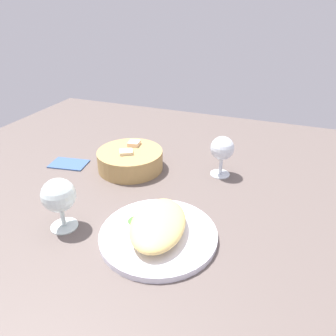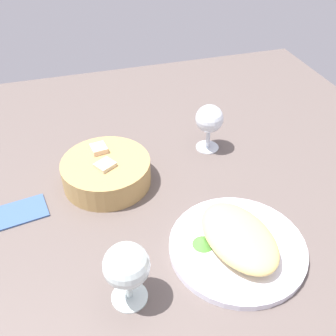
{
  "view_description": "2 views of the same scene",
  "coord_description": "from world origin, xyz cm",
  "px_view_note": "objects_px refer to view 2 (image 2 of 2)",
  "views": [
    {
      "loc": [
        -61.01,
        -33.67,
        45.36
      ],
      "look_at": [
        7.09,
        -7.72,
        5.87
      ],
      "focal_mm": 33.72,
      "sensor_mm": 36.0,
      "label": 1
    },
    {
      "loc": [
        -54.31,
        12.54,
        57.4
      ],
      "look_at": [
        7.11,
        -5.7,
        5.77
      ],
      "focal_mm": 42.02,
      "sensor_mm": 36.0,
      "label": 2
    }
  ],
  "objects_px": {
    "bread_basket": "(106,172)",
    "folded_napkin": "(19,212)",
    "wine_glass_far": "(127,267)",
    "wine_glass_near": "(209,121)",
    "plate": "(237,247)"
  },
  "relations": [
    {
      "from": "folded_napkin",
      "to": "wine_glass_near",
      "type": "bearing_deg",
      "value": -176.07
    },
    {
      "from": "plate",
      "to": "bread_basket",
      "type": "bearing_deg",
      "value": 37.25
    },
    {
      "from": "bread_basket",
      "to": "wine_glass_far",
      "type": "bearing_deg",
      "value": 177.24
    },
    {
      "from": "bread_basket",
      "to": "wine_glass_far",
      "type": "xyz_separation_m",
      "value": [
        -0.3,
        0.01,
        0.05
      ]
    },
    {
      "from": "bread_basket",
      "to": "folded_napkin",
      "type": "bearing_deg",
      "value": 103.64
    },
    {
      "from": "bread_basket",
      "to": "folded_napkin",
      "type": "xyz_separation_m",
      "value": [
        -0.05,
        0.19,
        -0.03
      ]
    },
    {
      "from": "wine_glass_near",
      "to": "bread_basket",
      "type": "bearing_deg",
      "value": 102.65
    },
    {
      "from": "wine_glass_near",
      "to": "wine_glass_far",
      "type": "height_order",
      "value": "wine_glass_far"
    },
    {
      "from": "bread_basket",
      "to": "folded_napkin",
      "type": "distance_m",
      "value": 0.2
    },
    {
      "from": "folded_napkin",
      "to": "bread_basket",
      "type": "bearing_deg",
      "value": -175.5
    },
    {
      "from": "wine_glass_far",
      "to": "folded_napkin",
      "type": "bearing_deg",
      "value": 34.57
    },
    {
      "from": "wine_glass_far",
      "to": "folded_napkin",
      "type": "distance_m",
      "value": 0.32
    },
    {
      "from": "wine_glass_near",
      "to": "plate",
      "type": "bearing_deg",
      "value": 168.73
    },
    {
      "from": "bread_basket",
      "to": "wine_glass_near",
      "type": "height_order",
      "value": "wine_glass_near"
    },
    {
      "from": "wine_glass_near",
      "to": "wine_glass_far",
      "type": "distance_m",
      "value": 0.45
    }
  ]
}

